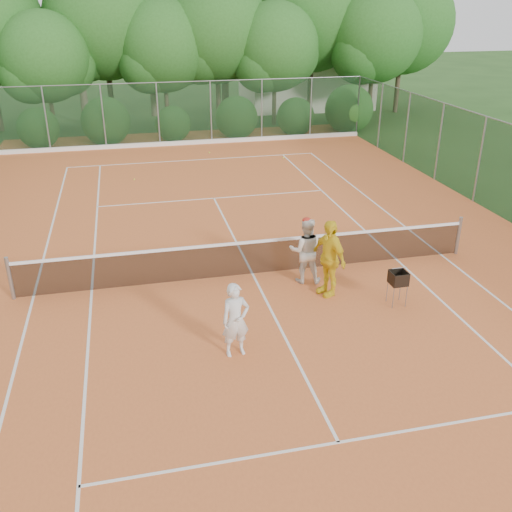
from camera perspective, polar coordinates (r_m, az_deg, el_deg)
The scene contains 14 objects.
ground at distance 15.04m, azimuth -0.34°, elevation -1.91°, with size 120.00×120.00×0.00m, color #244819.
clay_court at distance 15.03m, azimuth -0.34°, elevation -1.87°, with size 18.00×36.00×0.02m, color orange.
club_building at distance 39.36m, azimuth 4.98°, elevation 16.81°, with size 8.00×5.00×3.00m, color beige.
tennis_net at distance 14.81m, azimuth -0.34°, elevation -0.06°, with size 11.97×0.10×1.10m.
player_white at distance 11.43m, azimuth -2.06°, elevation -6.43°, with size 0.58×0.38×1.58m, color silver.
player_center_grp at distance 14.37m, azimuth 4.98°, elevation 0.57°, with size 0.97×0.84×1.74m.
player_yellow at distance 13.77m, azimuth 7.29°, elevation -0.18°, with size 1.12×0.47×1.92m, color yellow.
ball_hopper at distance 13.71m, azimuth 14.05°, elevation -2.21°, with size 0.37×0.37×0.85m.
stray_ball_a at distance 23.45m, azimuth -12.07°, elevation 7.51°, with size 0.07×0.07×0.07m, color gold.
stray_ball_b at distance 27.20m, azimuth -4.69°, elevation 10.28°, with size 0.07×0.07×0.07m, color #D7EC36.
stray_ball_c at distance 26.19m, azimuth 2.77°, elevation 9.78°, with size 0.07×0.07×0.07m, color #D6E435.
court_markings at distance 15.03m, azimuth -0.34°, elevation -1.83°, with size 11.03×23.83×0.01m.
fence_back at distance 28.77m, azimuth -7.14°, elevation 13.95°, with size 18.07×0.07×3.00m.
tropical_treeline at distance 33.69m, azimuth -5.96°, elevation 21.68°, with size 32.10×8.49×15.03m.
Camera 1 is at (-2.95, -13.15, 6.68)m, focal length 40.00 mm.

